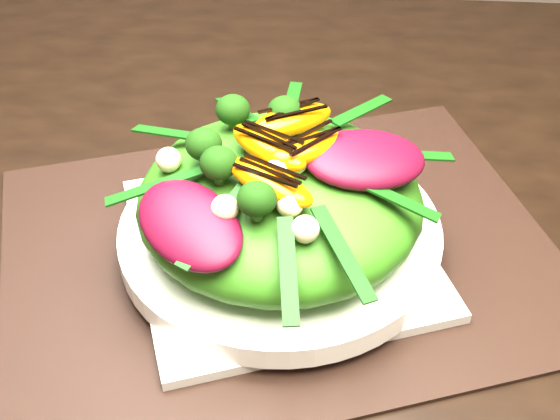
# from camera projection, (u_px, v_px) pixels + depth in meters

# --- Properties ---
(dining_table) EXTENTS (1.60, 0.90, 0.75)m
(dining_table) POSITION_uv_depth(u_px,v_px,m) (181.00, 220.00, 0.68)
(dining_table) COLOR black
(dining_table) RESTS_ON floor
(placemat) EXTENTS (0.53, 0.47, 0.00)m
(placemat) POSITION_uv_depth(u_px,v_px,m) (280.00, 251.00, 0.62)
(placemat) COLOR black
(placemat) RESTS_ON dining_table
(plate_base) EXTENTS (0.30, 0.30, 0.01)m
(plate_base) POSITION_uv_depth(u_px,v_px,m) (280.00, 246.00, 0.62)
(plate_base) COLOR silver
(plate_base) RESTS_ON placemat
(salad_bowl) EXTENTS (0.34, 0.34, 0.02)m
(salad_bowl) POSITION_uv_depth(u_px,v_px,m) (280.00, 233.00, 0.61)
(salad_bowl) COLOR white
(salad_bowl) RESTS_ON plate_base
(lettuce_mound) EXTENTS (0.29, 0.29, 0.08)m
(lettuce_mound) POSITION_uv_depth(u_px,v_px,m) (280.00, 199.00, 0.58)
(lettuce_mound) COLOR #326F14
(lettuce_mound) RESTS_ON salad_bowl
(radicchio_leaf) EXTENTS (0.11, 0.08, 0.02)m
(radicchio_leaf) POSITION_uv_depth(u_px,v_px,m) (365.00, 159.00, 0.55)
(radicchio_leaf) COLOR #450718
(radicchio_leaf) RESTS_ON lettuce_mound
(orange_segment) EXTENTS (0.08, 0.04, 0.02)m
(orange_segment) POSITION_uv_depth(u_px,v_px,m) (278.00, 145.00, 0.56)
(orange_segment) COLOR #C75F03
(orange_segment) RESTS_ON lettuce_mound
(broccoli_floret) EXTENTS (0.04, 0.04, 0.04)m
(broccoli_floret) POSITION_uv_depth(u_px,v_px,m) (219.00, 113.00, 0.59)
(broccoli_floret) COLOR black
(broccoli_floret) RESTS_ON lettuce_mound
(macadamia_nut) EXTENTS (0.02, 0.02, 0.02)m
(macadamia_nut) POSITION_uv_depth(u_px,v_px,m) (328.00, 201.00, 0.52)
(macadamia_nut) COLOR #C9B88D
(macadamia_nut) RESTS_ON lettuce_mound
(balsamic_drizzle) EXTENTS (0.04, 0.01, 0.00)m
(balsamic_drizzle) POSITION_uv_depth(u_px,v_px,m) (278.00, 134.00, 0.55)
(balsamic_drizzle) COLOR black
(balsamic_drizzle) RESTS_ON orange_segment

